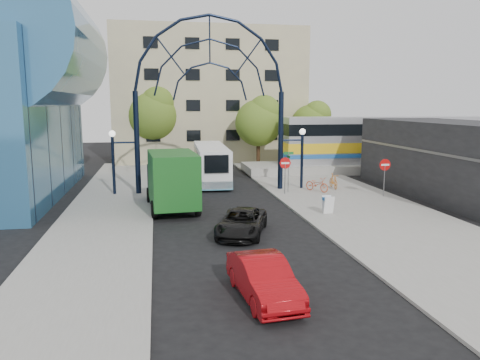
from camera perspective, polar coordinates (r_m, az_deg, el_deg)
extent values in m
plane|color=black|center=(19.57, 1.29, -9.10)|extent=(120.00, 120.00, 0.00)
cube|color=gray|center=(25.83, 17.19, -4.83)|extent=(8.00, 56.00, 0.12)
cube|color=gray|center=(25.12, -16.29, -5.18)|extent=(5.00, 50.00, 0.12)
cylinder|color=black|center=(32.34, -12.45, 4.33)|extent=(0.36, 0.36, 7.00)
cylinder|color=black|center=(33.46, 4.98, 4.67)|extent=(0.36, 0.36, 7.00)
cylinder|color=black|center=(32.60, -15.16, 1.61)|extent=(0.20, 0.20, 4.00)
cylinder|color=black|center=(34.07, 7.54, 2.17)|extent=(0.20, 0.20, 4.00)
sphere|color=white|center=(32.39, -15.33, 5.47)|extent=(0.44, 0.44, 0.44)
sphere|color=white|center=(33.87, 7.62, 5.87)|extent=(0.44, 0.44, 0.44)
cylinder|color=slate|center=(31.76, 5.51, 0.28)|extent=(0.06, 0.06, 2.20)
cylinder|color=red|center=(31.62, 5.54, 2.07)|extent=(0.80, 0.04, 0.80)
cube|color=white|center=(31.59, 5.55, 2.06)|extent=(0.55, 0.02, 0.12)
cylinder|color=slate|center=(32.18, 17.18, 0.02)|extent=(0.06, 0.06, 2.20)
cylinder|color=red|center=(32.05, 17.26, 1.78)|extent=(0.76, 0.04, 0.76)
cube|color=white|center=(32.02, 17.29, 1.78)|extent=(0.55, 0.02, 0.12)
cylinder|color=slate|center=(32.40, 5.91, 0.98)|extent=(0.05, 0.05, 2.80)
cube|color=#146626|center=(32.24, 5.95, 3.27)|extent=(0.70, 0.03, 0.18)
cube|color=#146626|center=(32.26, 5.94, 2.83)|extent=(0.03, 0.70, 0.18)
cube|color=white|center=(26.33, 10.80, -3.05)|extent=(0.55, 0.26, 0.99)
cube|color=white|center=(26.65, 10.53, -2.90)|extent=(0.55, 0.26, 0.99)
cube|color=#1E59A5|center=(26.43, 10.68, -2.27)|extent=(0.55, 0.42, 0.14)
cylinder|color=teal|center=(34.44, -24.90, 14.83)|extent=(9.00, 16.00, 9.00)
cube|color=black|center=(34.59, 24.67, 2.35)|extent=(6.00, 16.00, 5.00)
cube|color=#CDBF8E|center=(53.51, -4.08, 10.15)|extent=(20.00, 12.00, 14.00)
cube|color=gray|center=(47.02, 20.23, 1.66)|extent=(32.00, 5.00, 0.80)
cube|color=#B7B7BC|center=(46.78, 20.40, 4.70)|extent=(25.00, 3.00, 4.20)
cube|color=gold|center=(46.83, 20.36, 3.97)|extent=(25.10, 3.05, 0.90)
cube|color=black|center=(46.72, 20.47, 5.92)|extent=(25.05, 3.05, 1.00)
cube|color=#1E59A5|center=(46.89, 20.31, 3.12)|extent=(25.10, 3.05, 0.35)
cylinder|color=#382314|center=(45.52, 2.23, 3.09)|extent=(0.36, 0.36, 2.52)
sphere|color=#4E6E1C|center=(45.29, 2.25, 6.96)|extent=(4.48, 4.48, 4.48)
sphere|color=#4E6E1C|center=(45.08, 2.97, 8.37)|extent=(3.08, 3.08, 3.08)
cylinder|color=#382314|center=(48.44, -10.46, 3.53)|extent=(0.36, 0.36, 2.88)
sphere|color=#4E6E1C|center=(48.22, -10.59, 7.69)|extent=(5.12, 5.12, 5.12)
sphere|color=#4E6E1C|center=(47.90, -10.03, 9.23)|extent=(3.52, 3.52, 3.52)
cylinder|color=#382314|center=(49.05, 8.60, 3.33)|extent=(0.36, 0.36, 2.34)
sphere|color=#4E6E1C|center=(48.84, 8.68, 6.67)|extent=(4.16, 4.16, 4.16)
sphere|color=#4E6E1C|center=(48.69, 9.39, 7.87)|extent=(2.86, 2.86, 2.86)
cube|color=white|center=(37.59, -3.56, 2.22)|extent=(2.68, 10.34, 2.59)
cube|color=#56A2C1|center=(37.73, -3.54, 0.61)|extent=(2.70, 10.34, 0.62)
cube|color=black|center=(37.52, -3.57, 3.03)|extent=(2.71, 10.13, 0.80)
cube|color=black|center=(32.39, -2.87, 1.97)|extent=(1.69, 0.19, 1.25)
cube|color=black|center=(42.64, -4.08, 2.88)|extent=(2.14, 0.24, 1.43)
cylinder|color=black|center=(40.82, -5.44, 1.16)|extent=(0.28, 0.87, 0.86)
cylinder|color=black|center=(40.97, -2.33, 1.22)|extent=(0.28, 0.87, 0.86)
cylinder|color=black|center=(33.93, -4.92, -0.49)|extent=(0.28, 0.87, 0.86)
cylinder|color=black|center=(34.12, -1.20, -0.41)|extent=(0.28, 0.87, 0.86)
cube|color=black|center=(30.05, -8.80, -0.44)|extent=(2.58, 2.68, 2.30)
cube|color=black|center=(31.21, -9.05, 0.78)|extent=(2.09, 0.26, 1.04)
cube|color=#16551B|center=(26.84, -8.18, 0.22)|extent=(2.86, 4.98, 2.92)
cylinder|color=black|center=(29.77, -11.01, -1.87)|extent=(0.35, 1.02, 1.00)
cylinder|color=black|center=(30.00, -6.43, -1.67)|extent=(0.35, 1.02, 1.00)
cylinder|color=black|center=(25.79, -10.46, -3.57)|extent=(0.35, 1.02, 1.00)
cylinder|color=black|center=(26.06, -5.17, -3.32)|extent=(0.35, 1.02, 1.00)
imported|color=black|center=(22.26, 0.21, -5.18)|extent=(3.38, 4.82, 1.22)
imported|color=#9C090E|center=(15.21, 2.88, -11.89)|extent=(1.85, 4.26, 1.36)
imported|color=#CB4E28|center=(33.02, 9.37, -0.51)|extent=(1.59, 1.98, 1.01)
imported|color=orange|center=(34.46, 11.32, -0.12)|extent=(0.60, 1.78, 1.05)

